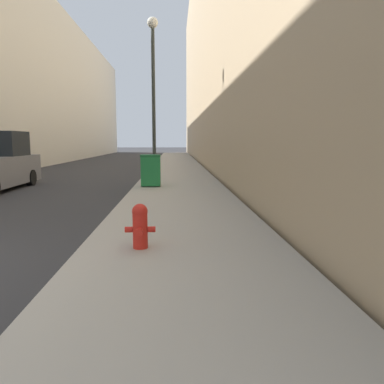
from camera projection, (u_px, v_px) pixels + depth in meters
name	position (u px, v px, depth m)	size (l,w,h in m)	color
sidewalk_right	(177.00, 170.00, 22.27)	(3.34, 60.00, 0.15)	#9E998E
building_right_stone	(275.00, 43.00, 29.28)	(12.00, 60.00, 18.86)	tan
fire_hydrant	(140.00, 225.00, 5.77)	(0.47, 0.36, 0.70)	red
trash_bin	(151.00, 170.00, 13.61)	(0.71, 0.61, 1.16)	#1E7538
lamppost	(153.00, 81.00, 15.61)	(0.45, 0.45, 6.68)	#2D332D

